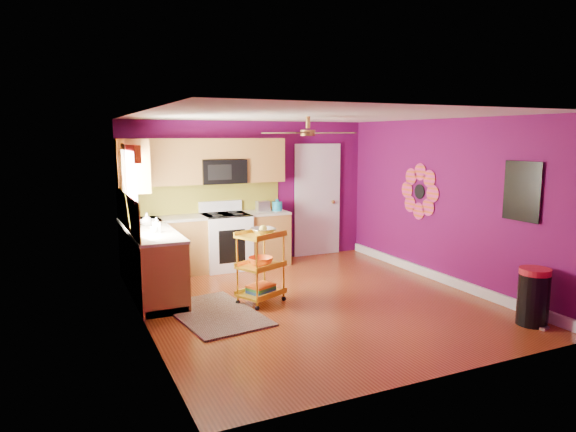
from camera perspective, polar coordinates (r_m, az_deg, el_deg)
name	(u,v)px	position (r m, az deg, el deg)	size (l,w,h in m)	color
ground	(314,301)	(7.15, 2.85, -9.39)	(5.00, 5.00, 0.00)	maroon
room_envelope	(316,182)	(6.83, 3.16, 3.77)	(4.54, 5.04, 2.52)	#5E0A4A
lower_cabinets	(184,252)	(8.24, -11.44, -3.96)	(2.81, 2.31, 0.94)	#8F5E27
electric_range	(226,241)	(8.77, -6.91, -2.74)	(0.76, 0.66, 1.13)	white
upper_cabinetry	(183,164)	(8.42, -11.59, 5.70)	(2.80, 2.30, 1.26)	#8F5E27
left_window	(130,174)	(7.14, -17.17, 4.45)	(0.08, 1.35, 1.08)	white
panel_door	(317,201)	(9.68, 3.27, 1.65)	(0.95, 0.11, 2.15)	white
right_wall_art	(461,191)	(7.86, 18.71, 2.60)	(0.04, 2.74, 1.04)	black
ceiling_fan	(308,132)	(6.97, 2.23, 9.30)	(1.01, 1.01, 0.26)	#BF8C3F
shag_rug	(215,314)	(6.68, -8.09, -10.68)	(0.95, 1.55, 0.02)	black
rolling_cart	(261,263)	(6.93, -3.00, -5.29)	(0.71, 0.63, 1.06)	yellow
trash_can	(533,297)	(6.84, 25.60, -8.09)	(0.45, 0.45, 0.69)	black
teal_kettle	(277,206)	(9.01, -1.22, 1.12)	(0.18, 0.18, 0.21)	teal
toaster	(263,206)	(8.95, -2.83, 1.10)	(0.22, 0.15, 0.18)	beige
soap_bottle_a	(157,225)	(7.18, -14.40, -0.97)	(0.09, 0.10, 0.21)	#EA3F72
soap_bottle_b	(147,219)	(7.80, -15.42, -0.33)	(0.15, 0.15, 0.19)	white
counter_dish	(149,223)	(7.84, -15.24, -0.71)	(0.29, 0.29, 0.07)	white
counter_cup	(154,230)	(7.18, -14.62, -1.48)	(0.11, 0.11, 0.09)	white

